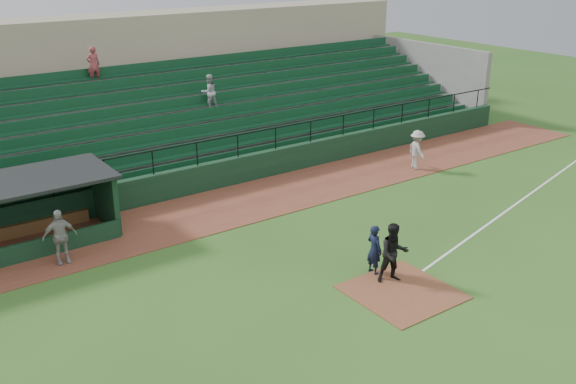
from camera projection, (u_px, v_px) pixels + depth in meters
ground at (379, 279)px, 20.29m from camera, size 90.00×90.00×0.00m
warning_track at (246, 202)px, 26.37m from camera, size 40.00×4.00×0.03m
home_plate_dirt at (402, 292)px, 19.52m from camera, size 3.00×3.00×0.03m
foul_line at (507, 211)px, 25.52m from camera, size 17.49×4.44×0.01m
stadium_structure at (155, 108)px, 31.98m from camera, size 38.00×13.08×6.40m
batter_at_plate at (374, 249)px, 20.40m from camera, size 1.00×0.68×1.67m
umpire at (394, 253)px, 19.84m from camera, size 1.17×1.07×1.95m
runner at (417, 150)px, 29.96m from camera, size 0.97×1.33×1.85m
dugout_player_a at (60, 237)px, 20.97m from camera, size 1.14×0.57×1.89m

